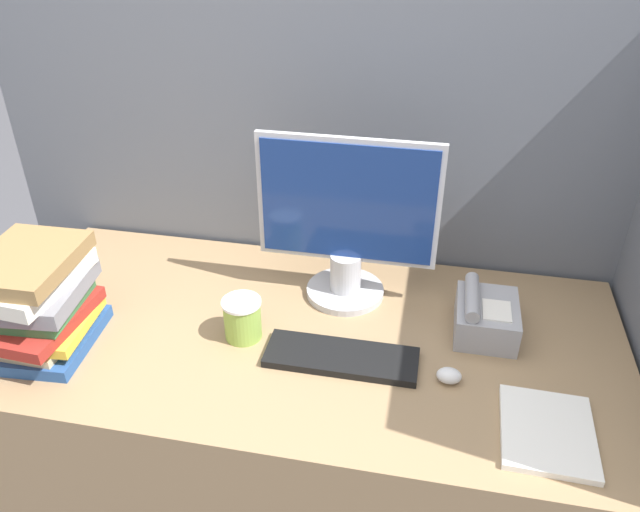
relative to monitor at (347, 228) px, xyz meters
name	(u,v)px	position (x,y,z in m)	size (l,w,h in m)	color
cubicle_panel_rear	(332,234)	(-0.08, 0.24, -0.17)	(2.07, 0.04, 1.61)	slate
desk	(303,433)	(-0.08, -0.20, -0.59)	(1.67, 0.81, 0.75)	#937551
monitor	(347,228)	(0.00, 0.00, 0.00)	(0.49, 0.22, 0.47)	#B7B7BC
keyboard	(341,357)	(0.04, -0.28, -0.20)	(0.38, 0.13, 0.02)	black
mouse	(449,376)	(0.30, -0.31, -0.20)	(0.06, 0.05, 0.04)	silver
coffee_cup	(243,319)	(-0.23, -0.24, -0.16)	(0.10, 0.10, 0.11)	#8CB247
book_stack	(36,302)	(-0.71, -0.37, -0.08)	(0.26, 0.30, 0.27)	#264C8C
desk_telephone	(485,316)	(0.38, -0.10, -0.16)	(0.16, 0.19, 0.12)	#99999E
paper_pile	(547,432)	(0.51, -0.43, -0.21)	(0.20, 0.24, 0.02)	white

